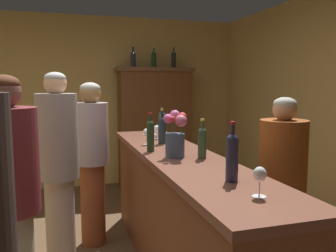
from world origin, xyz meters
name	(u,v)px	position (x,y,z in m)	size (l,w,h in m)	color
wall_back	(77,102)	(0.00, 2.90, 1.30)	(5.16, 0.12, 2.61)	tan
bar_counter	(180,216)	(0.66, -0.06, 0.52)	(0.57, 2.91, 1.02)	brown
display_cabinet	(155,125)	(1.15, 2.58, 0.95)	(1.17, 0.45, 1.83)	brown
wine_bottle_riesling	(232,155)	(0.69, -0.90, 1.18)	(0.07, 0.07, 0.35)	#25263D
wine_bottle_rose	(150,134)	(0.46, 0.12, 1.17)	(0.06, 0.06, 0.33)	#20341B
wine_bottle_merlot	(162,122)	(0.81, 0.97, 1.17)	(0.08, 0.08, 0.30)	#2C4634
wine_bottle_syrah	(202,141)	(0.77, -0.26, 1.16)	(0.06, 0.06, 0.30)	#2F4730
wine_bottle_malbec	(162,129)	(0.66, 0.47, 1.17)	(0.08, 0.08, 0.33)	#1B2934
wine_glass_front	(260,176)	(0.69, -1.19, 1.13)	(0.07, 0.07, 0.15)	white
wine_glass_mid	(147,133)	(0.51, 0.45, 1.14)	(0.07, 0.07, 0.15)	white
wine_glass_rear	(157,129)	(0.70, 0.76, 1.13)	(0.08, 0.08, 0.14)	white
flower_arrangement	(176,137)	(0.59, -0.17, 1.19)	(0.17, 0.18, 0.36)	#3A4A62
cheese_plate	(150,135)	(0.69, 1.04, 1.03)	(0.15, 0.15, 0.01)	white
display_bottle_left	(133,59)	(0.82, 2.58, 1.96)	(0.08, 0.08, 0.30)	#1E2538
display_bottle_midleft	(154,59)	(1.14, 2.58, 1.96)	(0.08, 0.08, 0.31)	#143418
display_bottle_center	(174,59)	(1.46, 2.58, 1.97)	(0.07, 0.07, 0.32)	black
patron_in_grey	(58,168)	(-0.27, 0.17, 0.92)	(0.32, 0.32, 1.67)	#B6A197
patron_in_navy	(92,156)	(0.03, 0.76, 0.89)	(0.33, 0.33, 1.60)	brown
patron_redhead	(9,202)	(-0.54, -0.50, 0.90)	(0.35, 0.35, 1.63)	#A9A38E
bartender	(282,186)	(1.36, -0.43, 0.81)	(0.36, 0.36, 1.48)	#342936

